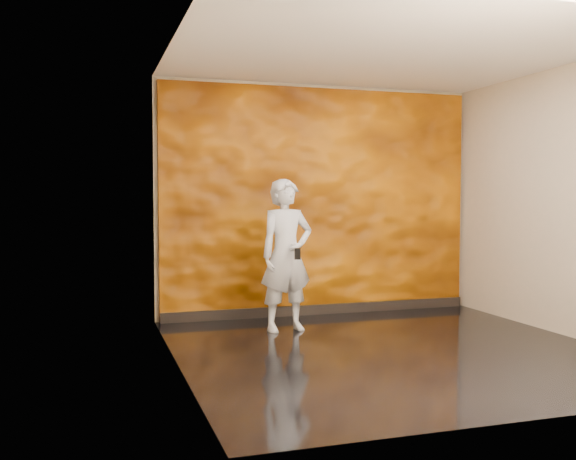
# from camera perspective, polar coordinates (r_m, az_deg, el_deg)

# --- Properties ---
(room) EXTENTS (4.02, 4.02, 2.81)m
(room) POSITION_cam_1_polar(r_m,az_deg,el_deg) (6.05, 9.32, 2.53)
(room) COLOR black
(room) RESTS_ON ground
(feature_wall) EXTENTS (3.90, 0.06, 2.75)m
(feature_wall) POSITION_cam_1_polar(r_m,az_deg,el_deg) (7.85, 2.86, 2.53)
(feature_wall) COLOR orange
(feature_wall) RESTS_ON ground
(baseboard) EXTENTS (3.90, 0.04, 0.12)m
(baseboard) POSITION_cam_1_polar(r_m,az_deg,el_deg) (7.94, 2.94, -7.05)
(baseboard) COLOR black
(baseboard) RESTS_ON ground
(man) EXTENTS (0.64, 0.47, 1.63)m
(man) POSITION_cam_1_polar(r_m,az_deg,el_deg) (6.88, -0.15, -2.24)
(man) COLOR #9297A1
(man) RESTS_ON ground
(phone) EXTENTS (0.06, 0.04, 0.12)m
(phone) POSITION_cam_1_polar(r_m,az_deg,el_deg) (6.65, 0.86, -2.13)
(phone) COLOR black
(phone) RESTS_ON man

